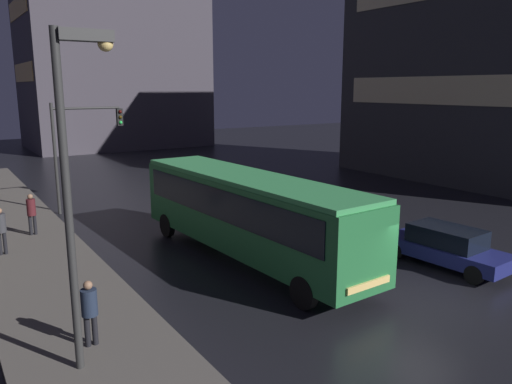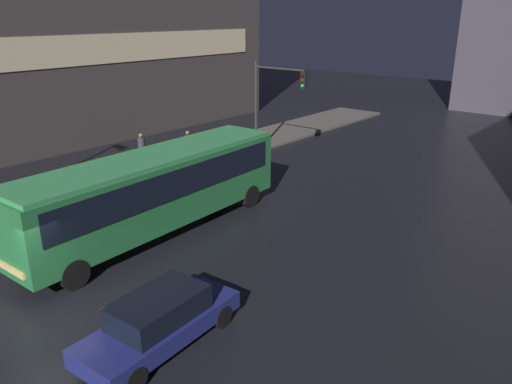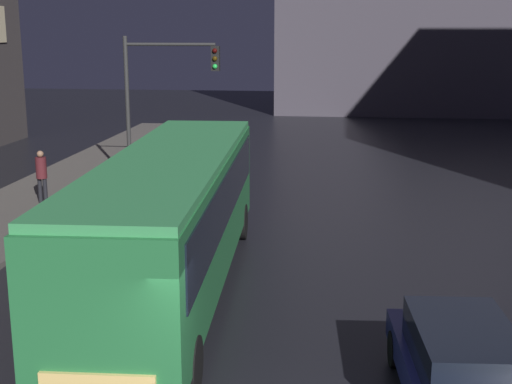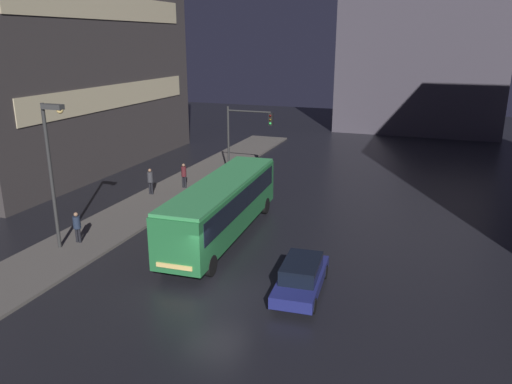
{
  "view_description": "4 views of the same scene",
  "coord_description": "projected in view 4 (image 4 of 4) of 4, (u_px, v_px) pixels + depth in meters",
  "views": [
    {
      "loc": [
        -11.77,
        -9.09,
        6.32
      ],
      "look_at": [
        -0.58,
        8.06,
        2.03
      ],
      "focal_mm": 35.0,
      "sensor_mm": 36.0,
      "label": 1
    },
    {
      "loc": [
        12.33,
        -5.25,
        8.24
      ],
      "look_at": [
        1.33,
        7.72,
        2.1
      ],
      "focal_mm": 35.0,
      "sensor_mm": 36.0,
      "label": 2
    },
    {
      "loc": [
        1.37,
        -8.86,
        5.86
      ],
      "look_at": [
        -0.8,
        8.96,
        1.74
      ],
      "focal_mm": 50.0,
      "sensor_mm": 36.0,
      "label": 3
    },
    {
      "loc": [
        8.08,
        -17.18,
        10.41
      ],
      "look_at": [
        -1.31,
        8.58,
        1.97
      ],
      "focal_mm": 35.0,
      "sensor_mm": 36.0,
      "label": 4
    }
  ],
  "objects": [
    {
      "name": "ground_plane",
      "position": [
        216.0,
        295.0,
        21.13
      ],
      "size": [
        120.0,
        120.0,
        0.0
      ],
      "primitive_type": "plane",
      "color": "black"
    },
    {
      "name": "sidewalk_left",
      "position": [
        155.0,
        202.0,
        33.04
      ],
      "size": [
        4.0,
        48.0,
        0.15
      ],
      "color": "#56514C",
      "rests_on": "ground"
    },
    {
      "name": "building_left_tower",
      "position": [
        60.0,
        54.0,
        39.94
      ],
      "size": [
        10.07,
        24.14,
        18.49
      ],
      "color": "#383333",
      "rests_on": "ground"
    },
    {
      "name": "building_far_backdrop",
      "position": [
        424.0,
        36.0,
        57.36
      ],
      "size": [
        18.07,
        12.0,
        21.3
      ],
      "color": "#423D47",
      "rests_on": "ground"
    },
    {
      "name": "bus_near",
      "position": [
        222.0,
        203.0,
        26.7
      ],
      "size": [
        3.01,
        11.88,
        3.21
      ],
      "rotation": [
        0.0,
        0.0,
        3.19
      ],
      "color": "#236B38",
      "rests_on": "ground"
    },
    {
      "name": "car_taxi",
      "position": [
        301.0,
        276.0,
        21.2
      ],
      "size": [
        2.06,
        4.64,
        1.45
      ],
      "rotation": [
        0.0,
        0.0,
        3.21
      ],
      "color": "navy",
      "rests_on": "ground"
    },
    {
      "name": "pedestrian_near",
      "position": [
        150.0,
        179.0,
        34.06
      ],
      "size": [
        0.45,
        0.45,
        1.81
      ],
      "rotation": [
        0.0,
        0.0,
        0.17
      ],
      "color": "black",
      "rests_on": "sidewalk_left"
    },
    {
      "name": "pedestrian_mid",
      "position": [
        77.0,
        225.0,
        25.96
      ],
      "size": [
        0.49,
        0.49,
        1.67
      ],
      "rotation": [
        0.0,
        0.0,
        4.41
      ],
      "color": "black",
      "rests_on": "sidewalk_left"
    },
    {
      "name": "pedestrian_far",
      "position": [
        184.0,
        174.0,
        35.55
      ],
      "size": [
        0.48,
        0.48,
        1.78
      ],
      "rotation": [
        0.0,
        0.0,
        5.82
      ],
      "color": "black",
      "rests_on": "sidewalk_left"
    },
    {
      "name": "traffic_light_main",
      "position": [
        244.0,
        131.0,
        37.12
      ],
      "size": [
        3.6,
        0.35,
        5.61
      ],
      "color": "#2D2D2D",
      "rests_on": "ground"
    },
    {
      "name": "street_lamp_sidewalk",
      "position": [
        52.0,
        154.0,
        24.12
      ],
      "size": [
        1.25,
        0.36,
        7.36
      ],
      "color": "#2D2D2D",
      "rests_on": "sidewalk_left"
    }
  ]
}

